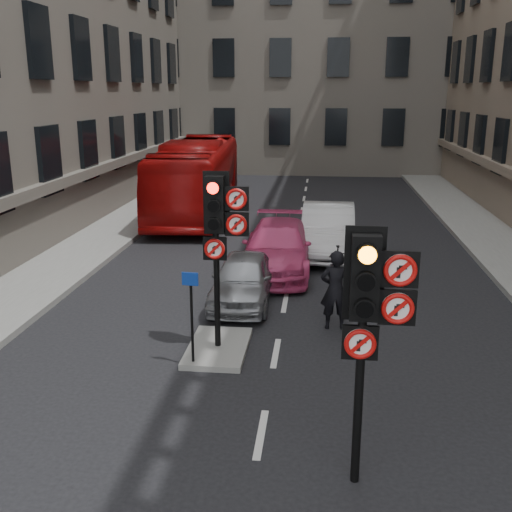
% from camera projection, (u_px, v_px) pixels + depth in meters
% --- Properties ---
extents(pavement_left, '(3.00, 50.00, 0.16)m').
position_uv_depth(pavement_left, '(74.00, 251.00, 19.68)').
color(pavement_left, gray).
rests_on(pavement_left, ground).
extents(centre_island, '(1.20, 2.00, 0.12)m').
position_uv_depth(centre_island, '(218.00, 348.00, 12.36)').
color(centre_island, gray).
rests_on(centre_island, ground).
extents(building_far, '(30.00, 14.00, 20.00)m').
position_uv_depth(building_far, '(314.00, 17.00, 41.14)').
color(building_far, '#665E56').
rests_on(building_far, ground).
extents(signal_near, '(0.91, 0.40, 3.58)m').
position_uv_depth(signal_near, '(370.00, 305.00, 7.56)').
color(signal_near, black).
rests_on(signal_near, ground).
extents(signal_far, '(0.91, 0.40, 3.58)m').
position_uv_depth(signal_far, '(220.00, 223.00, 11.63)').
color(signal_far, black).
rests_on(signal_far, centre_island).
extents(car_silver, '(1.49, 3.63, 1.23)m').
position_uv_depth(car_silver, '(243.00, 279.00, 15.05)').
color(car_silver, '#95979C').
rests_on(car_silver, ground).
extents(car_white, '(1.73, 4.81, 1.58)m').
position_uv_depth(car_white, '(328.00, 230.00, 19.53)').
color(car_white, silver).
rests_on(car_white, ground).
extents(car_pink, '(2.01, 4.91, 1.42)m').
position_uv_depth(car_pink, '(278.00, 247.00, 17.63)').
color(car_pink, '#CF3C73').
rests_on(car_pink, ground).
extents(bus_red, '(3.40, 11.41, 3.13)m').
position_uv_depth(bus_red, '(197.00, 177.00, 25.73)').
color(bus_red, maroon).
rests_on(bus_red, ground).
extents(motorcycle, '(0.52, 1.57, 0.93)m').
position_uv_depth(motorcycle, '(338.00, 264.00, 16.84)').
color(motorcycle, black).
rests_on(motorcycle, ground).
extents(motorcyclist, '(0.69, 0.48, 1.82)m').
position_uv_depth(motorcyclist, '(335.00, 290.00, 13.29)').
color(motorcyclist, black).
rests_on(motorcyclist, ground).
extents(info_sign, '(0.31, 0.11, 1.82)m').
position_uv_depth(info_sign, '(191.00, 305.00, 11.28)').
color(info_sign, black).
rests_on(info_sign, centre_island).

